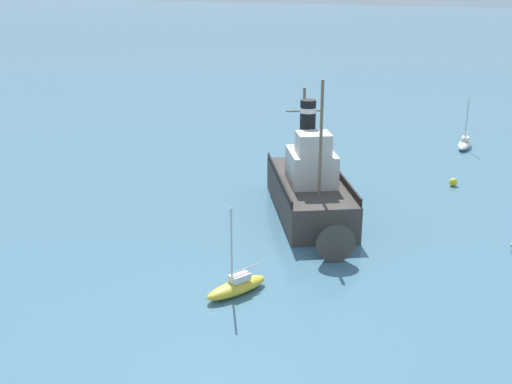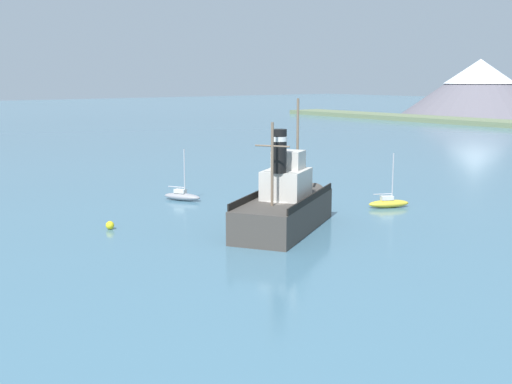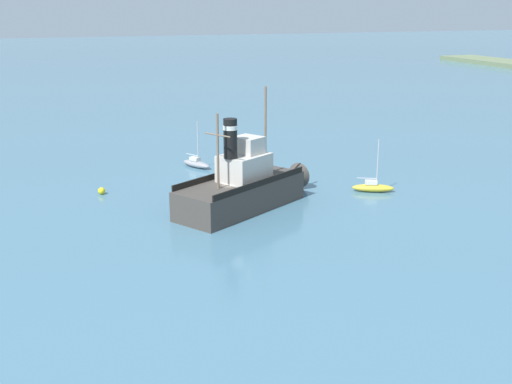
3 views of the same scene
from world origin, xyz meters
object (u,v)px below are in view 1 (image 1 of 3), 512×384
Objects in this scene: sailboat_white at (465,144)px; mooring_buoy at (453,182)px; sailboat_yellow at (237,286)px; old_tugboat at (311,191)px.

sailboat_white is 12.47m from mooring_buoy.
sailboat_yellow is (6.98, 35.83, 0.00)m from sailboat_white.
sailboat_yellow is (-0.40, 12.49, -1.40)m from old_tugboat.
mooring_buoy is at bearing -108.28° from sailboat_yellow.
sailboat_yellow is at bearing 71.72° from mooring_buoy.
mooring_buoy is at bearing -126.72° from old_tugboat.
sailboat_yellow is 24.63m from mooring_buoy.
old_tugboat is 24.52m from sailboat_white.
old_tugboat is at bearing 53.28° from mooring_buoy.
sailboat_yellow is at bearing 78.97° from sailboat_white.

